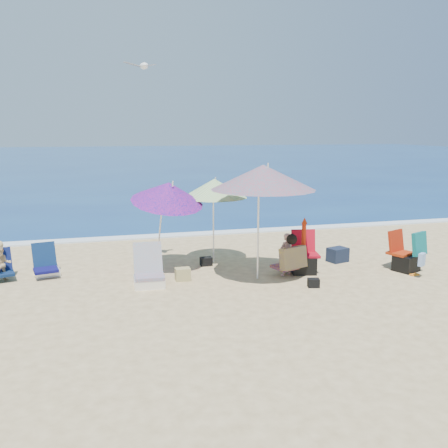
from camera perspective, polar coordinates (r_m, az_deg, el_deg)
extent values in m
plane|color=#D8BC84|center=(9.37, 3.37, -7.66)|extent=(120.00, 120.00, 0.00)
cube|color=navy|center=(53.59, -11.90, 7.52)|extent=(120.00, 80.00, 0.12)
cube|color=white|center=(14.13, -3.07, -1.17)|extent=(120.00, 0.50, 0.04)
cylinder|color=white|center=(9.75, 4.04, -0.31)|extent=(0.05, 0.05, 2.18)
cone|color=red|center=(9.53, 4.63, 5.52)|extent=(2.62, 2.62, 0.49)
cylinder|color=white|center=(9.45, 5.21, 6.79)|extent=(0.04, 0.04, 0.13)
cylinder|color=white|center=(10.96, -1.25, -0.04)|extent=(0.04, 0.04, 1.79)
cone|color=#4F9B17|center=(10.85, -1.14, 4.24)|extent=(1.90, 1.90, 0.43)
cylinder|color=silver|center=(10.84, -1.00, 5.24)|extent=(0.04, 0.04, 0.11)
cylinder|color=white|center=(10.65, -7.54, -0.54)|extent=(0.18, 0.45, 1.72)
cone|color=#BD1B7F|center=(10.21, -6.62, 3.73)|extent=(1.96, 2.00, 0.80)
cylinder|color=white|center=(10.03, -6.07, 4.74)|extent=(0.05, 0.06, 0.12)
cylinder|color=red|center=(10.34, 9.33, -2.85)|extent=(0.10, 0.10, 1.10)
cone|color=#BC2E0D|center=(10.22, 9.46, 0.40)|extent=(0.14, 0.14, 0.14)
cube|color=#0D0D4B|center=(10.64, -20.22, -5.12)|extent=(0.54, 0.50, 0.06)
cube|color=#0C2143|center=(10.90, -20.43, -3.38)|extent=(0.51, 0.36, 0.50)
cube|color=white|center=(10.86, -20.09, -5.30)|extent=(0.56, 0.52, 0.15)
cube|color=#CB5847|center=(9.56, -8.77, -6.12)|extent=(0.58, 0.51, 0.07)
cube|color=#CF6C49|center=(9.77, -8.96, -3.92)|extent=(0.57, 0.34, 0.60)
cube|color=white|center=(9.62, -8.79, -6.73)|extent=(0.60, 0.53, 0.18)
cube|color=#A50B1C|center=(10.47, 9.67, -3.60)|extent=(0.60, 0.55, 0.05)
cube|color=#B10C1F|center=(10.59, 9.30, -2.00)|extent=(0.53, 0.25, 0.51)
cube|color=black|center=(10.47, 9.32, -4.74)|extent=(0.57, 0.53, 0.37)
cube|color=#A0290B|center=(11.22, 20.07, -3.24)|extent=(0.62, 0.60, 0.05)
cube|color=#9F200B|center=(11.24, 19.59, -1.90)|extent=(0.50, 0.32, 0.49)
cube|color=black|center=(11.20, 20.65, -4.32)|extent=(0.60, 0.57, 0.35)
cube|color=#097772|center=(10.95, 22.02, -2.17)|extent=(0.46, 0.32, 0.50)
cube|color=#87A7D9|center=(10.72, 22.26, -3.90)|extent=(0.21, 0.18, 0.26)
imported|color=tan|center=(10.19, 7.32, -3.56)|extent=(0.38, 0.32, 0.90)
cube|color=navy|center=(10.27, 7.27, -5.01)|extent=(0.62, 0.59, 0.06)
cube|color=navy|center=(10.05, 8.15, -3.96)|extent=(0.66, 0.42, 0.46)
sphere|color=black|center=(9.99, 7.99, -1.79)|extent=(0.22, 0.22, 0.22)
imported|color=tan|center=(10.70, -24.65, -4.32)|extent=(0.40, 0.34, 0.71)
cube|color=#0B1E3F|center=(10.74, -24.61, -5.36)|extent=(0.51, 0.47, 0.05)
cube|color=#0B1441|center=(10.98, -24.85, -3.79)|extent=(0.48, 0.35, 0.46)
cube|color=black|center=(10.92, -2.12, -4.42)|extent=(0.26, 0.20, 0.19)
cube|color=tan|center=(9.88, -4.88, -5.91)|extent=(0.30, 0.21, 0.26)
cube|color=#161F32|center=(11.52, 13.23, -3.54)|extent=(0.51, 0.43, 0.33)
cube|color=black|center=(9.61, 10.49, -6.83)|extent=(0.25, 0.20, 0.17)
cube|color=orange|center=(10.97, 21.50, -5.57)|extent=(0.22, 0.12, 0.03)
ellipsoid|color=white|center=(10.27, -9.38, 17.88)|extent=(0.26, 0.37, 0.13)
cube|color=gray|center=(10.18, -10.80, 18.00)|extent=(0.34, 0.19, 0.07)
cube|color=gray|center=(10.34, -8.96, 17.95)|extent=(0.34, 0.19, 0.07)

